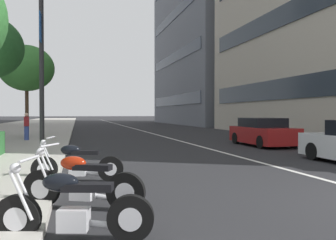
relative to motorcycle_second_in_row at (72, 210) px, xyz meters
name	(u,v)px	position (x,y,z in m)	size (l,w,h in m)	color
sidewalk_right_plaza	(13,130)	(30.10, 5.64, -0.33)	(160.00, 10.57, 0.15)	#B2ADA3
lane_centre_stripe	(131,128)	(35.10, -5.98, -0.40)	(110.00, 0.16, 0.01)	silver
motorcycle_second_in_row	(72,210)	(0.00, 0.00, 0.00)	(0.77, 2.02, 1.08)	black
motorcycle_nearest_camera	(81,185)	(1.50, -0.13, 0.02)	(1.05, 2.03, 1.11)	black
motorcycle_by_sign_pole	(77,165)	(4.01, -0.05, 0.00)	(0.71, 2.16, 1.09)	black
car_lead_in_lane	(263,133)	(11.26, -9.17, 0.26)	(4.15, 1.93, 1.41)	maroon
street_lamp_with_banners	(49,29)	(9.84, 0.98, 4.54)	(1.26, 2.11, 7.96)	#232326
street_tree_mid_sidewalk	(27,68)	(19.13, 3.03, 4.10)	(3.42, 3.42, 5.82)	#473323
pedestrian_on_plaza	(27,126)	(16.33, 2.69, 0.50)	(0.42, 0.29, 1.52)	#33478C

